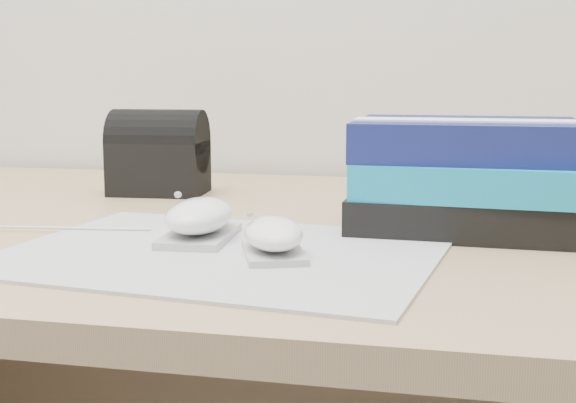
% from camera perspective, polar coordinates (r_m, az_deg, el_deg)
% --- Properties ---
extents(desk, '(1.60, 0.80, 0.73)m').
position_cam_1_polar(desk, '(1.03, 6.28, -13.88)').
color(desk, '#A2805A').
rests_on(desk, ground).
extents(mousepad, '(0.43, 0.35, 0.00)m').
position_cam_1_polar(mousepad, '(0.75, -4.77, -3.66)').
color(mousepad, '#93929A').
rests_on(mousepad, desk).
extents(mouse_rear, '(0.07, 0.12, 0.05)m').
position_cam_1_polar(mouse_rear, '(0.80, -6.33, -1.25)').
color(mouse_rear, '#AFB0B2').
rests_on(mouse_rear, mousepad).
extents(mouse_front, '(0.08, 0.11, 0.04)m').
position_cam_1_polar(mouse_front, '(0.73, -1.03, -2.52)').
color(mouse_front, '#A9A9AB').
rests_on(mouse_front, mousepad).
extents(usb_cable, '(0.23, 0.03, 0.00)m').
position_cam_1_polar(usb_cable, '(0.89, -17.01, -1.79)').
color(usb_cable, silver).
rests_on(usb_cable, mousepad).
extents(book_stack, '(0.25, 0.20, 0.12)m').
position_cam_1_polar(book_stack, '(0.89, 12.71, 1.82)').
color(book_stack, black).
rests_on(book_stack, desk).
extents(pouch, '(0.13, 0.10, 0.12)m').
position_cam_1_polar(pouch, '(1.13, -9.18, 3.41)').
color(pouch, black).
rests_on(pouch, desk).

